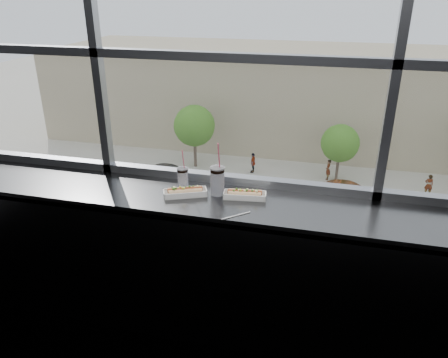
% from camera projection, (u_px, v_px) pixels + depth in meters
% --- Properties ---
extents(wall_back_lower, '(6.00, 0.00, 6.00)m').
position_uv_depth(wall_back_lower, '(233.00, 246.00, 3.43)').
color(wall_back_lower, black).
rests_on(wall_back_lower, ground).
extents(window_glass, '(6.00, 0.00, 6.00)m').
position_uv_depth(window_glass, '(236.00, 8.00, 2.73)').
color(window_glass, silver).
rests_on(window_glass, ground).
extents(window_mullions, '(6.00, 0.08, 2.40)m').
position_uv_depth(window_mullions, '(236.00, 8.00, 2.71)').
color(window_mullions, gray).
rests_on(window_mullions, ground).
extents(counter, '(6.00, 0.55, 0.06)m').
position_uv_depth(counter, '(225.00, 203.00, 2.98)').
color(counter, '#565656').
rests_on(counter, ground).
extents(counter_fascia, '(6.00, 0.04, 1.04)m').
position_uv_depth(counter_fascia, '(216.00, 288.00, 2.96)').
color(counter_fascia, '#565656').
rests_on(counter_fascia, ground).
extents(hotdog_tray_left, '(0.31, 0.21, 0.07)m').
position_uv_depth(hotdog_tray_left, '(185.00, 192.00, 3.00)').
color(hotdog_tray_left, white).
rests_on(hotdog_tray_left, counter).
extents(hotdog_tray_right, '(0.30, 0.13, 0.07)m').
position_uv_depth(hotdog_tray_right, '(245.00, 194.00, 2.97)').
color(hotdog_tray_right, white).
rests_on(hotdog_tray_right, counter).
extents(soda_cup_left, '(0.08, 0.08, 0.30)m').
position_uv_depth(soda_cup_left, '(183.00, 177.00, 3.08)').
color(soda_cup_left, white).
rests_on(soda_cup_left, counter).
extents(soda_cup_right, '(0.10, 0.10, 0.38)m').
position_uv_depth(soda_cup_right, '(217.00, 179.00, 2.99)').
color(soda_cup_right, white).
rests_on(soda_cup_right, counter).
extents(loose_straw, '(0.16, 0.14, 0.01)m').
position_uv_depth(loose_straw, '(236.00, 216.00, 2.75)').
color(loose_straw, white).
rests_on(loose_straw, counter).
extents(wrapper, '(0.10, 0.07, 0.02)m').
position_uv_depth(wrapper, '(177.00, 192.00, 3.04)').
color(wrapper, silver).
rests_on(wrapper, counter).
extents(plaza_ground, '(120.00, 120.00, 0.00)m').
position_uv_depth(plaza_ground, '(324.00, 121.00, 46.65)').
color(plaza_ground, '#BBB5A4').
rests_on(plaza_ground, ground).
extents(street_asphalt, '(80.00, 10.00, 0.06)m').
position_uv_depth(street_asphalt, '(307.00, 231.00, 25.84)').
color(street_asphalt, black).
rests_on(street_asphalt, plaza_ground).
extents(far_sidewalk, '(80.00, 6.00, 0.04)m').
position_uv_depth(far_sidewalk, '(315.00, 178.00, 32.93)').
color(far_sidewalk, '#BBB5A4').
rests_on(far_sidewalk, plaza_ground).
extents(far_building, '(50.00, 14.00, 8.00)m').
position_uv_depth(far_building, '(325.00, 96.00, 40.15)').
color(far_building, tan).
rests_on(far_building, plaza_ground).
extents(car_far_a, '(2.52, 5.70, 1.88)m').
position_uv_depth(car_far_a, '(170.00, 174.00, 31.23)').
color(car_far_a, black).
rests_on(car_far_a, street_asphalt).
extents(car_far_b, '(3.07, 6.02, 1.92)m').
position_uv_depth(car_far_b, '(350.00, 192.00, 28.45)').
color(car_far_b, '#72310D').
rests_on(car_far_b, street_asphalt).
extents(car_near_c, '(3.41, 6.99, 2.26)m').
position_uv_depth(car_near_c, '(296.00, 250.00, 21.91)').
color(car_near_c, '#AB193A').
rests_on(car_near_c, street_asphalt).
extents(car_near_a, '(3.04, 6.81, 2.24)m').
position_uv_depth(car_near_a, '(70.00, 220.00, 24.75)').
color(car_near_a, silver).
rests_on(car_near_a, street_asphalt).
extents(car_near_b, '(2.52, 5.59, 1.83)m').
position_uv_depth(car_near_b, '(155.00, 235.00, 23.69)').
color(car_near_b, '#312827').
rests_on(car_near_b, street_asphalt).
extents(pedestrian_d, '(0.82, 0.61, 1.84)m').
position_uv_depth(pedestrian_d, '(429.00, 183.00, 29.89)').
color(pedestrian_d, '#66605B').
rests_on(pedestrian_d, far_sidewalk).
extents(pedestrian_b, '(0.63, 0.84, 1.88)m').
position_uv_depth(pedestrian_b, '(328.00, 168.00, 32.29)').
color(pedestrian_b, '#66605B').
rests_on(pedestrian_b, far_sidewalk).
extents(pedestrian_a, '(0.63, 0.84, 1.90)m').
position_uv_depth(pedestrian_a, '(253.00, 161.00, 33.52)').
color(pedestrian_a, '#66605B').
rests_on(pedestrian_a, far_sidewalk).
extents(tree_left, '(3.22, 3.22, 5.03)m').
position_uv_depth(tree_left, '(194.00, 126.00, 33.65)').
color(tree_left, '#47382B').
rests_on(tree_left, far_sidewalk).
extents(tree_center, '(2.76, 2.76, 4.32)m').
position_uv_depth(tree_center, '(340.00, 143.00, 31.40)').
color(tree_center, '#47382B').
rests_on(tree_center, far_sidewalk).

